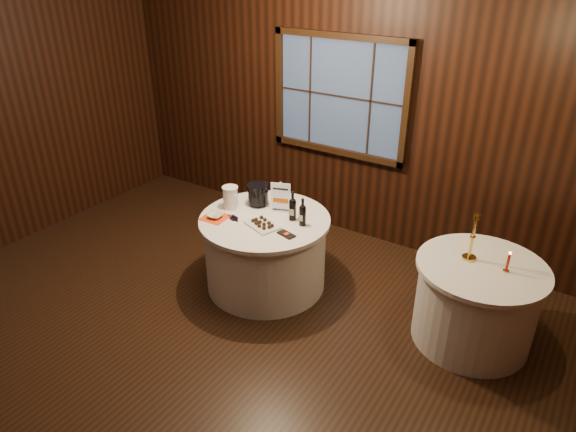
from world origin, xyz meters
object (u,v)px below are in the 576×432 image
Objects in this scene: port_bottle_right at (303,214)px; chocolate_plate at (262,224)px; cracker_bowl at (215,216)px; glass_pitcher at (231,197)px; red_candle at (508,264)px; chocolate_box at (286,234)px; brass_candlestick at (472,243)px; sign_stand at (281,201)px; port_bottle_left at (293,208)px; grape_bunch at (235,217)px; side_table at (475,303)px; ice_bucket at (258,194)px; main_table at (265,252)px.

chocolate_plate is at bearing -140.31° from port_bottle_right.
glass_pitcher is at bearing 91.58° from cracker_bowl.
port_bottle_right is at bearing -172.77° from red_candle.
chocolate_box is 0.42× the size of brass_candlestick.
sign_stand is 0.36m from port_bottle_right.
cracker_bowl is 0.35× the size of brass_candlestick.
port_bottle_left is 1.07× the size of port_bottle_right.
grape_bunch is 0.28m from glass_pitcher.
chocolate_plate is at bearing -167.02° from side_table.
ice_bucket is 0.39m from grape_bunch.
cracker_bowl is at bearing -147.79° from main_table.
chocolate_plate is (-1.93, -0.44, 0.40)m from side_table.
cracker_bowl is (-0.18, -0.46, -0.10)m from ice_bucket.
port_bottle_right is 1.58× the size of grape_bunch.
chocolate_plate is 2.18× the size of grape_bunch.
port_bottle_left reaches higher than ice_bucket.
port_bottle_right is at bearing -30.13° from port_bottle_left.
port_bottle_right is (0.34, -0.13, 0.01)m from sign_stand.
side_table is at bearing -7.91° from port_bottle_left.
chocolate_box is (0.36, -0.16, 0.39)m from main_table.
ice_bucket is 0.50m from cracker_bowl.
main_table is 0.65m from glass_pitcher.
sign_stand is 0.27m from ice_bucket.
port_bottle_right is 0.80m from glass_pitcher.
ice_bucket is at bearing 68.22° from cracker_bowl.
cracker_bowl is (-0.48, -0.11, 0.00)m from chocolate_plate.
cracker_bowl is at bearing -166.88° from chocolate_plate.
chocolate_plate reaches higher than grape_bunch.
sign_stand is 2.14m from red_candle.
cracker_bowl is (-0.65, -0.38, -0.11)m from port_bottle_left.
grape_bunch is at bearing -167.90° from side_table.
chocolate_box is 0.92× the size of red_candle.
glass_pitcher reaches higher than ice_bucket.
cracker_bowl is (-0.45, -0.47, -0.09)m from sign_stand.
grape_bunch is 0.76× the size of glass_pitcher.
port_bottle_right is 1.51m from brass_candlestick.
chocolate_box is 0.99× the size of grape_bunch.
port_bottle_right is at bearing 99.62° from chocolate_box.
side_table is 1.71m from port_bottle_right.
glass_pitcher is at bearing -133.10° from ice_bucket.
cracker_bowl is at bearing -167.66° from red_candle.
cracker_bowl is at bearing -111.78° from ice_bucket.
glass_pitcher is (-0.49, 0.14, 0.10)m from chocolate_plate.
port_bottle_left is 0.33m from chocolate_plate.
chocolate_box is 0.77m from cracker_bowl.
cracker_bowl is (-0.79, -0.34, -0.10)m from port_bottle_right.
side_table is at bearing -17.53° from brass_candlestick.
glass_pitcher is (-0.19, -0.20, -0.00)m from ice_bucket.
main_table is at bearing -167.13° from port_bottle_left.
red_candle reaches higher than grape_bunch.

